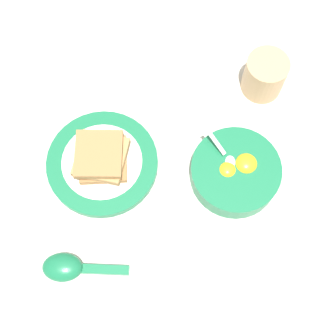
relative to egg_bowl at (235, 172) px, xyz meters
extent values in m
plane|color=beige|center=(-0.03, -0.07, -0.02)|extent=(3.00, 3.00, 0.00)
cylinder|color=#196B42|center=(0.00, 0.00, 0.00)|extent=(0.16, 0.16, 0.04)
cylinder|color=white|center=(0.00, 0.00, 0.00)|extent=(0.13, 0.13, 0.02)
ellipsoid|color=yellow|center=(-0.01, 0.02, 0.02)|extent=(0.04, 0.04, 0.02)
ellipsoid|color=yellow|center=(0.00, -0.02, 0.02)|extent=(0.03, 0.03, 0.02)
cylinder|color=black|center=(0.01, 0.01, 0.02)|extent=(0.03, 0.03, 0.00)
ellipsoid|color=silver|center=(-0.01, -0.01, 0.02)|extent=(0.03, 0.02, 0.01)
cube|color=silver|center=(-0.04, -0.04, 0.04)|extent=(0.04, 0.04, 0.03)
cylinder|color=#196B42|center=(-0.03, -0.24, -0.01)|extent=(0.20, 0.20, 0.02)
cylinder|color=white|center=(-0.03, -0.24, -0.01)|extent=(0.15, 0.15, 0.00)
cube|color=#9E7042|center=(-0.03, -0.23, 0.00)|extent=(0.09, 0.09, 0.01)
cube|color=tan|center=(-0.03, -0.24, 0.02)|extent=(0.10, 0.10, 0.01)
cube|color=#9E7042|center=(-0.03, -0.24, 0.03)|extent=(0.09, 0.08, 0.01)
ellipsoid|color=#196B42|center=(0.16, -0.30, -0.01)|extent=(0.05, 0.07, 0.03)
cube|color=#196B42|center=(0.16, -0.23, -0.02)|extent=(0.02, 0.09, 0.01)
cylinder|color=tan|center=(-0.19, 0.07, 0.02)|extent=(0.08, 0.08, 0.08)
cylinder|color=#472B16|center=(-0.19, 0.07, 0.05)|extent=(0.06, 0.06, 0.01)
camera|label=1|loc=(0.28, -0.13, 0.78)|focal=50.00mm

